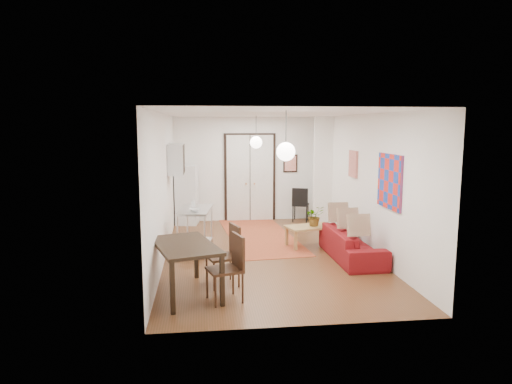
{
  "coord_description": "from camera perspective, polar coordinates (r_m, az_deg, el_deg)",
  "views": [
    {
      "loc": [
        -1.33,
        -9.17,
        2.67
      ],
      "look_at": [
        -0.19,
        0.43,
        1.25
      ],
      "focal_mm": 32.0,
      "sensor_mm": 36.0,
      "label": 1
    }
  ],
  "objects": [
    {
      "name": "painting_abstract",
      "position": [
        10.57,
        12.06,
        3.45
      ],
      "size": [
        0.05,
        0.5,
        0.6
      ],
      "primitive_type": "cube",
      "color": "beige",
      "rests_on": "wall_right"
    },
    {
      "name": "wall_back",
      "position": [
        12.8,
        -0.78,
        2.88
      ],
      "size": [
        4.2,
        0.02,
        2.9
      ],
      "primitive_type": "cube",
      "color": "white",
      "rests_on": "floor"
    },
    {
      "name": "sofa",
      "position": [
        9.43,
        11.88,
        -6.39
      ],
      "size": [
        0.82,
        2.06,
        0.6
      ],
      "primitive_type": "imported",
      "rotation": [
        0.0,
        0.0,
        1.58
      ],
      "color": "maroon",
      "rests_on": "floor"
    },
    {
      "name": "pendant_back",
      "position": [
        11.26,
        0.01,
        6.22
      ],
      "size": [
        0.3,
        0.3,
        0.8
      ],
      "color": "white",
      "rests_on": "ceiling"
    },
    {
      "name": "fridge",
      "position": [
        12.47,
        -8.63,
        -0.36
      ],
      "size": [
        0.64,
        0.64,
        1.6
      ],
      "primitive_type": "cube",
      "rotation": [
        0.0,
        0.0,
        -0.14
      ],
      "color": "silver",
      "rests_on": "floor"
    },
    {
      "name": "kilim_rug",
      "position": [
        11.16,
        0.46,
        -5.46
      ],
      "size": [
        1.85,
        4.11,
        0.01
      ],
      "primitive_type": "cube",
      "rotation": [
        0.0,
        0.0,
        0.09
      ],
      "color": "#B4462D",
      "rests_on": "floor"
    },
    {
      "name": "bowl",
      "position": [
        9.27,
        -7.63,
        -2.24
      ],
      "size": [
        0.25,
        0.25,
        0.05
      ],
      "primitive_type": "imported",
      "rotation": [
        0.0,
        0.0,
        -0.14
      ],
      "color": "beige",
      "rests_on": "kitchen_counter"
    },
    {
      "name": "print_left",
      "position": [
        11.22,
        -10.58,
        4.54
      ],
      "size": [
        0.03,
        0.44,
        0.54
      ],
      "primitive_type": "cube",
      "color": "#A67645",
      "rests_on": "wall_left"
    },
    {
      "name": "coffee_table",
      "position": [
        10.21,
        6.76,
        -4.56
      ],
      "size": [
        1.14,
        0.81,
        0.46
      ],
      "rotation": [
        0.0,
        0.0,
        0.25
      ],
      "color": "tan",
      "rests_on": "floor"
    },
    {
      "name": "poster_back",
      "position": [
        12.92,
        4.31,
        3.58
      ],
      "size": [
        0.4,
        0.03,
        0.5
      ],
      "primitive_type": "cube",
      "color": "red",
      "rests_on": "wall_back"
    },
    {
      "name": "pendant_front",
      "position": [
        7.3,
        3.75,
        5.06
      ],
      "size": [
        0.3,
        0.3,
        0.8
      ],
      "color": "white",
      "rests_on": "ceiling"
    },
    {
      "name": "potted_plant",
      "position": [
        10.17,
        7.33,
        -2.98
      ],
      "size": [
        0.44,
        0.48,
        0.45
      ],
      "primitive_type": "imported",
      "rotation": [
        0.0,
        0.0,
        0.25
      ],
      "color": "#3F6D31",
      "rests_on": "coffee_table"
    },
    {
      "name": "kitchen_counter",
      "position": [
        9.63,
        -7.56,
        -4.0
      ],
      "size": [
        0.78,
        1.31,
        0.95
      ],
      "rotation": [
        0.0,
        0.0,
        -0.14
      ],
      "color": "silver",
      "rests_on": "floor"
    },
    {
      "name": "wall_right",
      "position": [
        9.87,
        13.63,
        1.02
      ],
      "size": [
        0.02,
        7.0,
        2.9
      ],
      "primitive_type": "cube",
      "color": "white",
      "rests_on": "floor"
    },
    {
      "name": "stub_partition",
      "position": [
        12.2,
        8.37,
        2.53
      ],
      "size": [
        0.5,
        0.1,
        2.9
      ],
      "primitive_type": "cube",
      "color": "white",
      "rests_on": "floor"
    },
    {
      "name": "floor",
      "position": [
        9.64,
        1.43,
        -7.72
      ],
      "size": [
        7.0,
        7.0,
        0.0
      ],
      "primitive_type": "plane",
      "color": "brown",
      "rests_on": "ground"
    },
    {
      "name": "black_side_chair",
      "position": [
        12.88,
        5.52,
        -1.11
      ],
      "size": [
        0.56,
        0.57,
        0.96
      ],
      "rotation": [
        0.0,
        0.0,
        2.81
      ],
      "color": "black",
      "rests_on": "floor"
    },
    {
      "name": "double_doors",
      "position": [
        12.78,
        -0.76,
        1.75
      ],
      "size": [
        1.44,
        0.06,
        2.5
      ],
      "primitive_type": "cube",
      "color": "white",
      "rests_on": "wall_back"
    },
    {
      "name": "wall_left",
      "position": [
        9.28,
        -11.48,
        0.64
      ],
      "size": [
        0.02,
        7.0,
        2.9
      ],
      "primitive_type": "cube",
      "color": "white",
      "rests_on": "floor"
    },
    {
      "name": "ceiling",
      "position": [
        9.27,
        1.5,
        9.78
      ],
      "size": [
        4.2,
        7.0,
        0.02
      ],
      "primitive_type": "cube",
      "color": "white",
      "rests_on": "wall_back"
    },
    {
      "name": "soap_bottle",
      "position": [
        9.8,
        -7.88,
        -1.25
      ],
      "size": [
        0.1,
        0.1,
        0.2
      ],
      "primitive_type": "imported",
      "rotation": [
        0.0,
        0.0,
        -0.14
      ],
      "color": "teal",
      "rests_on": "kitchen_counter"
    },
    {
      "name": "wall_cabinet",
      "position": [
        10.71,
        -9.94,
        4.11
      ],
      "size": [
        0.35,
        1.0,
        0.7
      ],
      "primitive_type": "cube",
      "color": "silver",
      "rests_on": "wall_left"
    },
    {
      "name": "painting_popart",
      "position": [
        8.68,
        16.38,
        1.28
      ],
      "size": [
        0.05,
        1.0,
        1.0
      ],
      "primitive_type": "cube",
      "color": "red",
      "rests_on": "wall_right"
    },
    {
      "name": "wall_front",
      "position": [
        5.95,
        6.31,
        -3.51
      ],
      "size": [
        4.2,
        0.02,
        2.9
      ],
      "primitive_type": "cube",
      "color": "white",
      "rests_on": "floor"
    },
    {
      "name": "dining_table",
      "position": [
        7.31,
        -8.86,
        -7.11
      ],
      "size": [
        1.24,
        1.67,
        0.82
      ],
      "rotation": [
        0.0,
        0.0,
        0.29
      ],
      "color": "black",
      "rests_on": "floor"
    },
    {
      "name": "dining_chair_near",
      "position": [
        7.78,
        -4.27,
        -7.15
      ],
      "size": [
        0.6,
        0.75,
        1.02
      ],
      "rotation": [
        0.0,
        0.0,
        -1.28
      ],
      "color": "#372211",
      "rests_on": "floor"
    },
    {
      "name": "dining_chair_far",
      "position": [
        7.11,
        -4.01,
        -8.64
      ],
      "size": [
        0.6,
        0.75,
        1.02
      ],
      "rotation": [
        0.0,
        0.0,
        -1.28
      ],
      "color": "#372211",
      "rests_on": "floor"
    }
  ]
}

